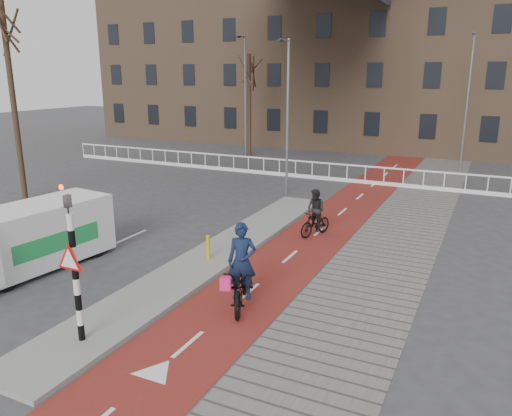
% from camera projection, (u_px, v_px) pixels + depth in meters
% --- Properties ---
extents(ground, '(120.00, 120.00, 0.00)m').
position_uv_depth(ground, '(160.00, 312.00, 12.47)').
color(ground, '#38383A').
rests_on(ground, ground).
extents(bike_lane, '(2.50, 60.00, 0.01)m').
position_uv_depth(bike_lane, '(335.00, 218.00, 20.53)').
color(bike_lane, maroon).
rests_on(bike_lane, ground).
extents(sidewalk, '(3.00, 60.00, 0.01)m').
position_uv_depth(sidewalk, '(405.00, 226.00, 19.36)').
color(sidewalk, slate).
rests_on(sidewalk, ground).
extents(curb_island, '(1.80, 16.00, 0.12)m').
position_uv_depth(curb_island, '(216.00, 254.00, 16.22)').
color(curb_island, gray).
rests_on(curb_island, ground).
extents(traffic_signal, '(0.80, 0.80, 3.68)m').
position_uv_depth(traffic_signal, '(73.00, 260.00, 10.44)').
color(traffic_signal, black).
rests_on(traffic_signal, curb_island).
extents(bollard, '(0.12, 0.12, 0.77)m').
position_uv_depth(bollard, '(208.00, 247.00, 15.60)').
color(bollard, gold).
rests_on(bollard, curb_island).
extents(cyclist_near, '(1.45, 2.29, 2.22)m').
position_uv_depth(cyclist_near, '(242.00, 279.00, 12.55)').
color(cyclist_near, black).
rests_on(cyclist_near, bike_lane).
extents(cyclist_far, '(0.98, 1.63, 1.73)m').
position_uv_depth(cyclist_far, '(315.00, 217.00, 18.08)').
color(cyclist_far, black).
rests_on(cyclist_far, bike_lane).
extents(van, '(2.33, 4.73, 1.96)m').
position_uv_depth(van, '(35.00, 235.00, 15.07)').
color(van, white).
rests_on(van, ground).
extents(railing, '(28.00, 0.10, 0.99)m').
position_uv_depth(railing, '(264.00, 169.00, 29.26)').
color(railing, silver).
rests_on(railing, ground).
extents(townhouse_row, '(46.00, 10.00, 15.90)m').
position_uv_depth(townhouse_row, '(366.00, 46.00, 39.49)').
color(townhouse_row, '#7F6047').
rests_on(townhouse_row, ground).
extents(tree_left, '(0.25, 0.25, 8.88)m').
position_uv_depth(tree_left, '(14.00, 104.00, 22.31)').
color(tree_left, '#311E16').
rests_on(tree_left, ground).
extents(tree_mid, '(0.28, 0.28, 7.03)m').
position_uv_depth(tree_mid, '(249.00, 106.00, 35.08)').
color(tree_mid, '#311E16').
rests_on(tree_mid, ground).
extents(streetlight_near, '(0.12, 0.12, 7.28)m').
position_uv_depth(streetlight_near, '(288.00, 119.00, 23.61)').
color(streetlight_near, slate).
rests_on(streetlight_near, ground).
extents(streetlight_left, '(0.12, 0.12, 8.19)m').
position_uv_depth(streetlight_left, '(245.00, 98.00, 34.69)').
color(streetlight_left, slate).
rests_on(streetlight_left, ground).
extents(streetlight_right, '(0.12, 0.12, 8.02)m').
position_uv_depth(streetlight_right, '(467.00, 104.00, 29.49)').
color(streetlight_right, slate).
rests_on(streetlight_right, ground).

